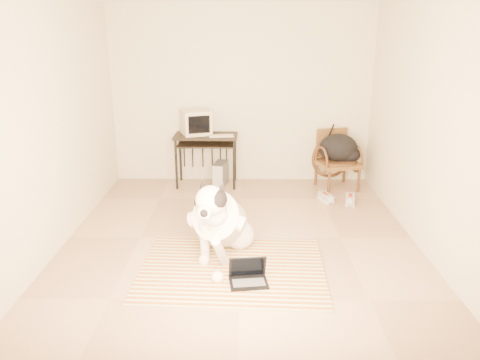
{
  "coord_description": "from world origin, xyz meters",
  "views": [
    {
      "loc": [
        0.04,
        -4.99,
        2.32
      ],
      "look_at": [
        0.0,
        -0.49,
        0.87
      ],
      "focal_mm": 35.0,
      "sensor_mm": 36.0,
      "label": 1
    }
  ],
  "objects_px": {
    "pc_tower": "(220,174)",
    "backpack": "(340,149)",
    "crt_monitor": "(196,122)",
    "rattan_chair": "(336,159)",
    "computer_desk": "(206,142)",
    "dog": "(220,222)",
    "laptop": "(248,276)"
  },
  "relations": [
    {
      "from": "pc_tower",
      "to": "crt_monitor",
      "type": "bearing_deg",
      "value": 167.42
    },
    {
      "from": "computer_desk",
      "to": "rattan_chair",
      "type": "xyz_separation_m",
      "value": [
        1.98,
        -0.09,
        -0.24
      ]
    },
    {
      "from": "crt_monitor",
      "to": "rattan_chair",
      "type": "distance_m",
      "value": 2.2
    },
    {
      "from": "computer_desk",
      "to": "rattan_chair",
      "type": "bearing_deg",
      "value": -2.55
    },
    {
      "from": "dog",
      "to": "crt_monitor",
      "type": "bearing_deg",
      "value": 101.1
    },
    {
      "from": "dog",
      "to": "crt_monitor",
      "type": "relative_size",
      "value": 2.6
    },
    {
      "from": "laptop",
      "to": "computer_desk",
      "type": "bearing_deg",
      "value": 101.76
    },
    {
      "from": "crt_monitor",
      "to": "pc_tower",
      "type": "height_order",
      "value": "crt_monitor"
    },
    {
      "from": "backpack",
      "to": "computer_desk",
      "type": "bearing_deg",
      "value": 177.54
    },
    {
      "from": "computer_desk",
      "to": "backpack",
      "type": "relative_size",
      "value": 1.54
    },
    {
      "from": "pc_tower",
      "to": "backpack",
      "type": "height_order",
      "value": "backpack"
    },
    {
      "from": "computer_desk",
      "to": "pc_tower",
      "type": "xyz_separation_m",
      "value": [
        0.22,
        -0.01,
        -0.5
      ]
    },
    {
      "from": "laptop",
      "to": "backpack",
      "type": "relative_size",
      "value": 0.62
    },
    {
      "from": "dog",
      "to": "laptop",
      "type": "xyz_separation_m",
      "value": [
        0.29,
        -0.6,
        -0.3
      ]
    },
    {
      "from": "dog",
      "to": "pc_tower",
      "type": "bearing_deg",
      "value": 92.82
    },
    {
      "from": "laptop",
      "to": "rattan_chair",
      "type": "height_order",
      "value": "rattan_chair"
    },
    {
      "from": "pc_tower",
      "to": "rattan_chair",
      "type": "height_order",
      "value": "rattan_chair"
    },
    {
      "from": "computer_desk",
      "to": "pc_tower",
      "type": "distance_m",
      "value": 0.54
    },
    {
      "from": "dog",
      "to": "rattan_chair",
      "type": "height_order",
      "value": "dog"
    },
    {
      "from": "computer_desk",
      "to": "pc_tower",
      "type": "height_order",
      "value": "computer_desk"
    },
    {
      "from": "crt_monitor",
      "to": "backpack",
      "type": "xyz_separation_m",
      "value": [
        2.18,
        -0.16,
        -0.38
      ]
    },
    {
      "from": "laptop",
      "to": "computer_desk",
      "type": "relative_size",
      "value": 0.4
    },
    {
      "from": "pc_tower",
      "to": "computer_desk",
      "type": "bearing_deg",
      "value": 176.64
    },
    {
      "from": "dog",
      "to": "laptop",
      "type": "distance_m",
      "value": 0.73
    },
    {
      "from": "rattan_chair",
      "to": "backpack",
      "type": "relative_size",
      "value": 1.41
    },
    {
      "from": "laptop",
      "to": "backpack",
      "type": "height_order",
      "value": "backpack"
    },
    {
      "from": "laptop",
      "to": "backpack",
      "type": "bearing_deg",
      "value": 64.11
    },
    {
      "from": "laptop",
      "to": "rattan_chair",
      "type": "bearing_deg",
      "value": 64.83
    },
    {
      "from": "computer_desk",
      "to": "backpack",
      "type": "height_order",
      "value": "backpack"
    },
    {
      "from": "laptop",
      "to": "pc_tower",
      "type": "xyz_separation_m",
      "value": [
        -0.41,
        2.97,
        0.1
      ]
    },
    {
      "from": "crt_monitor",
      "to": "backpack",
      "type": "distance_m",
      "value": 2.21
    },
    {
      "from": "computer_desk",
      "to": "backpack",
      "type": "distance_m",
      "value": 2.03
    }
  ]
}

